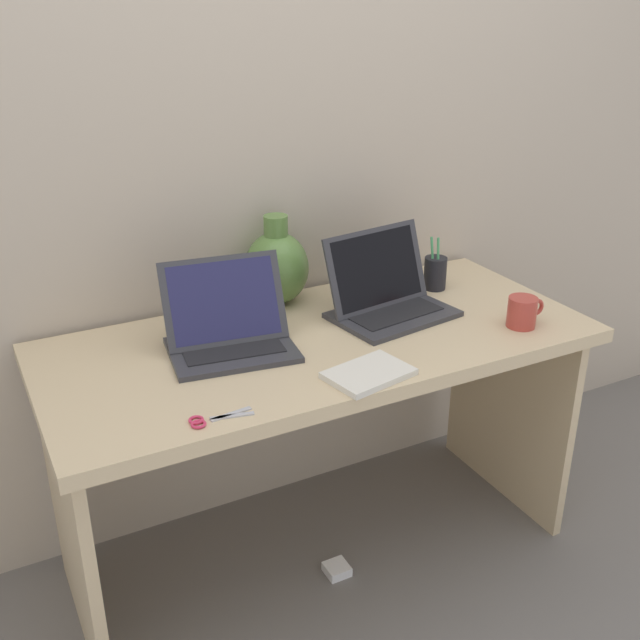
{
  "coord_description": "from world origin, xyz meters",
  "views": [
    {
      "loc": [
        -0.86,
        -1.65,
        1.63
      ],
      "look_at": [
        0.0,
        0.0,
        0.8
      ],
      "focal_mm": 42.02,
      "sensor_mm": 36.0,
      "label": 1
    }
  ],
  "objects_px": {
    "green_vase": "(277,266)",
    "notebook_stack": "(368,374)",
    "laptop_right": "(385,293)",
    "coffee_mug": "(523,312)",
    "power_brick": "(337,569)",
    "laptop_left": "(228,327)",
    "scissors": "(210,420)",
    "pen_cup": "(435,273)"
  },
  "relations": [
    {
      "from": "notebook_stack",
      "to": "coffee_mug",
      "type": "distance_m",
      "value": 0.54
    },
    {
      "from": "coffee_mug",
      "to": "power_brick",
      "type": "distance_m",
      "value": 0.95
    },
    {
      "from": "laptop_right",
      "to": "green_vase",
      "type": "height_order",
      "value": "green_vase"
    },
    {
      "from": "coffee_mug",
      "to": "power_brick",
      "type": "relative_size",
      "value": 1.7
    },
    {
      "from": "laptop_left",
      "to": "pen_cup",
      "type": "distance_m",
      "value": 0.74
    },
    {
      "from": "green_vase",
      "to": "pen_cup",
      "type": "height_order",
      "value": "green_vase"
    },
    {
      "from": "green_vase",
      "to": "scissors",
      "type": "distance_m",
      "value": 0.7
    },
    {
      "from": "green_vase",
      "to": "notebook_stack",
      "type": "relative_size",
      "value": 1.33
    },
    {
      "from": "notebook_stack",
      "to": "laptop_right",
      "type": "bearing_deg",
      "value": 52.16
    },
    {
      "from": "laptop_left",
      "to": "laptop_right",
      "type": "height_order",
      "value": "laptop_right"
    },
    {
      "from": "scissors",
      "to": "power_brick",
      "type": "xyz_separation_m",
      "value": [
        0.42,
        0.16,
        -0.74
      ]
    },
    {
      "from": "notebook_stack",
      "to": "power_brick",
      "type": "xyz_separation_m",
      "value": [
        0.0,
        0.15,
        -0.74
      ]
    },
    {
      "from": "green_vase",
      "to": "pen_cup",
      "type": "xyz_separation_m",
      "value": [
        0.49,
        -0.13,
        -0.06
      ]
    },
    {
      "from": "coffee_mug",
      "to": "laptop_right",
      "type": "bearing_deg",
      "value": 138.51
    },
    {
      "from": "coffee_mug",
      "to": "scissors",
      "type": "height_order",
      "value": "coffee_mug"
    },
    {
      "from": "green_vase",
      "to": "pen_cup",
      "type": "relative_size",
      "value": 1.57
    },
    {
      "from": "laptop_left",
      "to": "pen_cup",
      "type": "height_order",
      "value": "laptop_left"
    },
    {
      "from": "notebook_stack",
      "to": "pen_cup",
      "type": "xyz_separation_m",
      "value": [
        0.49,
        0.41,
        0.05
      ]
    },
    {
      "from": "coffee_mug",
      "to": "scissors",
      "type": "bearing_deg",
      "value": -175.7
    },
    {
      "from": "laptop_left",
      "to": "power_brick",
      "type": "relative_size",
      "value": 5.05
    },
    {
      "from": "green_vase",
      "to": "laptop_right",
      "type": "bearing_deg",
      "value": -42.25
    },
    {
      "from": "coffee_mug",
      "to": "scissors",
      "type": "distance_m",
      "value": 0.96
    },
    {
      "from": "laptop_left",
      "to": "coffee_mug",
      "type": "bearing_deg",
      "value": -17.9
    },
    {
      "from": "coffee_mug",
      "to": "green_vase",
      "type": "bearing_deg",
      "value": 138.16
    },
    {
      "from": "notebook_stack",
      "to": "pen_cup",
      "type": "distance_m",
      "value": 0.64
    },
    {
      "from": "coffee_mug",
      "to": "power_brick",
      "type": "xyz_separation_m",
      "value": [
        -0.54,
        0.09,
        -0.78
      ]
    },
    {
      "from": "scissors",
      "to": "power_brick",
      "type": "distance_m",
      "value": 0.86
    },
    {
      "from": "pen_cup",
      "to": "power_brick",
      "type": "xyz_separation_m",
      "value": [
        -0.49,
        -0.26,
        -0.79
      ]
    },
    {
      "from": "laptop_left",
      "to": "coffee_mug",
      "type": "relative_size",
      "value": 2.96
    },
    {
      "from": "power_brick",
      "to": "laptop_left",
      "type": "bearing_deg",
      "value": 146.59
    },
    {
      "from": "green_vase",
      "to": "notebook_stack",
      "type": "height_order",
      "value": "green_vase"
    },
    {
      "from": "laptop_left",
      "to": "green_vase",
      "type": "relative_size",
      "value": 1.3
    },
    {
      "from": "green_vase",
      "to": "power_brick",
      "type": "distance_m",
      "value": 0.94
    },
    {
      "from": "scissors",
      "to": "power_brick",
      "type": "relative_size",
      "value": 2.1
    },
    {
      "from": "laptop_left",
      "to": "power_brick",
      "type": "distance_m",
      "value": 0.85
    },
    {
      "from": "laptop_left",
      "to": "notebook_stack",
      "type": "bearing_deg",
      "value": -51.85
    },
    {
      "from": "coffee_mug",
      "to": "notebook_stack",
      "type": "bearing_deg",
      "value": -173.88
    },
    {
      "from": "notebook_stack",
      "to": "coffee_mug",
      "type": "relative_size",
      "value": 1.72
    },
    {
      "from": "pen_cup",
      "to": "scissors",
      "type": "bearing_deg",
      "value": -154.98
    },
    {
      "from": "laptop_right",
      "to": "notebook_stack",
      "type": "distance_m",
      "value": 0.41
    },
    {
      "from": "laptop_right",
      "to": "notebook_stack",
      "type": "height_order",
      "value": "laptop_right"
    },
    {
      "from": "power_brick",
      "to": "scissors",
      "type": "bearing_deg",
      "value": -158.64
    }
  ]
}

